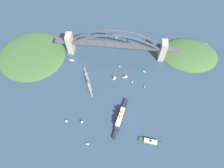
% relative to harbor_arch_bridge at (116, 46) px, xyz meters
% --- Properties ---
extents(ground_plane, '(1400.00, 1400.00, 0.00)m').
position_rel_harbor_arch_bridge_xyz_m(ground_plane, '(-0.00, 0.00, -27.88)').
color(ground_plane, '#2D4256').
extents(harbor_arch_bridge, '(252.24, 19.67, 65.22)m').
position_rel_harbor_arch_bridge_xyz_m(harbor_arch_bridge, '(0.00, 0.00, 0.00)').
color(harbor_arch_bridge, '#ADA38E').
rests_on(harbor_arch_bridge, ground).
extents(headland_west_shore, '(122.67, 93.83, 25.59)m').
position_rel_harbor_arch_bridge_xyz_m(headland_west_shore, '(-159.18, -15.24, -27.88)').
color(headland_west_shore, '#3D6033').
rests_on(headland_west_shore, ground).
extents(headland_east_shore, '(143.30, 137.30, 16.64)m').
position_rel_harbor_arch_bridge_xyz_m(headland_east_shore, '(178.02, 18.61, -27.88)').
color(headland_east_shore, '#3D6033').
rests_on(headland_east_shore, ground).
extents(ocean_liner, '(22.51, 77.39, 20.74)m').
position_rel_harbor_arch_bridge_xyz_m(ocean_liner, '(-21.50, 145.58, -21.92)').
color(ocean_liner, '#1E2333').
rests_on(ocean_liner, ground).
extents(naval_cruiser, '(28.44, 65.19, 16.31)m').
position_rel_harbor_arch_bridge_xyz_m(naval_cruiser, '(48.32, 75.78, -25.20)').
color(naval_cruiser, gray).
rests_on(naval_cruiser, ground).
extents(harbor_ferry_steamer, '(40.49, 12.03, 8.08)m').
position_rel_harbor_arch_bridge_xyz_m(harbor_ferry_steamer, '(-75.24, 182.58, -25.40)').
color(harbor_ferry_steamer, '#23512D').
rests_on(harbor_ferry_steamer, ground).
extents(seaplane_taxiing_near_bridge, '(7.11, 11.46, 4.80)m').
position_rel_harbor_arch_bridge_xyz_m(seaplane_taxiing_near_bridge, '(3.19, -45.84, -25.88)').
color(seaplane_taxiing_near_bridge, '#B7B7B2').
rests_on(seaplane_taxiing_near_bridge, ground).
extents(small_boat_0, '(3.50, 13.07, 2.21)m').
position_rel_harbor_arch_bridge_xyz_m(small_boat_0, '(-38.82, 68.32, -27.10)').
color(small_boat_0, '#234C8C').
rests_on(small_boat_0, ground).
extents(small_boat_1, '(10.34, 3.56, 2.15)m').
position_rel_harbor_arch_bridge_xyz_m(small_boat_1, '(-11.73, 32.39, -27.08)').
color(small_boat_1, '#234C8C').
rests_on(small_boat_1, ground).
extents(small_boat_2, '(7.74, 5.45, 8.96)m').
position_rel_harbor_arch_bridge_xyz_m(small_boat_2, '(73.68, 160.75, -23.64)').
color(small_boat_2, '#234C8C').
rests_on(small_boat_2, ground).
extents(small_boat_3, '(10.35, 7.19, 11.06)m').
position_rel_harbor_arch_bridge_xyz_m(small_boat_3, '(-25.35, 56.85, -22.73)').
color(small_boat_3, silver).
rests_on(small_boat_3, ground).
extents(small_boat_4, '(8.89, 9.79, 12.13)m').
position_rel_harbor_arch_bridge_xyz_m(small_boat_4, '(-2.70, 63.02, -22.28)').
color(small_boat_4, gold).
rests_on(small_boat_4, ground).
extents(small_boat_5, '(11.29, 3.54, 2.47)m').
position_rel_harbor_arch_bridge_xyz_m(small_boat_5, '(90.95, 26.08, -27.00)').
color(small_boat_5, silver).
rests_on(small_boat_5, ground).
extents(small_boat_6, '(6.33, 3.75, 7.30)m').
position_rel_harbor_arch_bridge_xyz_m(small_boat_6, '(29.48, 197.04, -24.48)').
color(small_boat_6, silver).
rests_on(small_boat_6, ground).
extents(small_boat_7, '(8.12, 7.10, 10.25)m').
position_rel_harbor_arch_bridge_xyz_m(small_boat_7, '(46.31, 159.73, -23.17)').
color(small_boat_7, black).
rests_on(small_boat_7, ground).
extents(small_boat_8, '(5.13, 8.97, 2.30)m').
position_rel_harbor_arch_bridge_xyz_m(small_boat_8, '(-64.15, 75.72, -27.06)').
color(small_boat_8, '#2D6B3D').
rests_on(small_boat_8, ground).
extents(small_boat_9, '(12.49, 5.93, 2.33)m').
position_rel_harbor_arch_bridge_xyz_m(small_boat_9, '(-62.07, 40.29, -27.04)').
color(small_boat_9, '#234C8C').
rests_on(small_boat_9, ground).
extents(channel_marker_buoy, '(2.20, 2.20, 2.75)m').
position_rel_harbor_arch_bridge_xyz_m(channel_marker_buoy, '(-34.26, 33.77, -26.76)').
color(channel_marker_buoy, red).
rests_on(channel_marker_buoy, ground).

